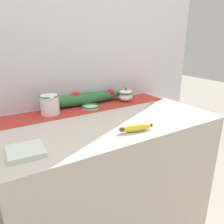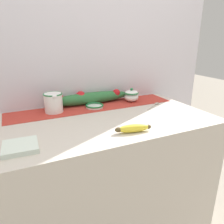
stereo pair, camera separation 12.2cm
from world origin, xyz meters
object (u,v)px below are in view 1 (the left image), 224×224
Objects in this scene: banana at (136,127)px; small_dish at (91,107)px; napkin_stack at (26,151)px; cream_pitcher at (50,104)px; sugar_bowl at (126,95)px; spoon at (151,103)px.

small_dish is at bearing 94.64° from banana.
small_dish is at bearing 39.12° from napkin_stack.
cream_pitcher reaches higher than napkin_stack.
small_dish is at bearing -175.73° from sugar_bowl.
spoon is at bearing 41.26° from banana.
banana is 1.33× the size of napkin_stack.
cream_pitcher is at bearing 61.85° from napkin_stack.
napkin_stack is (-0.52, 0.05, -0.01)m from banana.
cream_pitcher is 0.27m from small_dish.
napkin_stack is at bearing 174.13° from banana.
cream_pitcher is 0.48m from napkin_stack.
napkin_stack is at bearing 164.63° from spoon.
cream_pitcher reaches higher than banana.
banana is 0.51m from spoon.
cream_pitcher reaches higher than sugar_bowl.
napkin_stack is (-0.22, -0.42, -0.06)m from cream_pitcher.
spoon is (0.68, -0.13, -0.06)m from cream_pitcher.
sugar_bowl is at bearing 61.15° from banana.
small_dish is (-0.29, -0.02, -0.03)m from sugar_bowl.
banana is (0.04, -0.45, 0.01)m from small_dish.
sugar_bowl is at bearing 100.24° from spoon.
sugar_bowl is 0.87× the size of small_dish.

